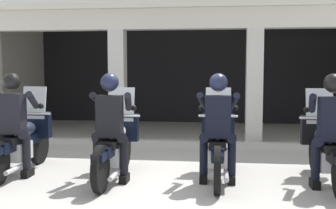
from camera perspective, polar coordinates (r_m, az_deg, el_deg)
The scene contains 11 objects.
ground_plane at distance 9.26m, azimuth 2.06°, elevation -5.30°, with size 80.00×80.00×0.00m, color #A8A59E.
station_building at distance 11.31m, azimuth 3.18°, elevation 6.60°, with size 10.14×4.20×3.10m.
kerb_strip at distance 8.85m, azimuth 1.99°, elevation -5.39°, with size 9.64×0.24×0.12m, color #B7B5AD.
motorcycle_far_left at distance 7.05m, azimuth -19.18°, elevation -4.72°, with size 0.62×2.04×1.35m.
police_officer_far_left at distance 6.74m, azimuth -20.35°, elevation -1.43°, with size 0.63×0.61×1.58m.
motorcycle_center_left at distance 6.40m, azimuth -7.17°, elevation -5.45°, with size 0.62×2.04×1.35m.
police_officer_center_left at distance 6.07m, azimuth -7.88°, elevation -1.86°, with size 0.63×0.61×1.58m.
motorcycle_center_right at distance 6.36m, azimuth 6.83°, elevation -5.53°, with size 0.62×2.04×1.35m.
police_officer_center_right at distance 6.01m, azimuth 6.85°, elevation -1.91°, with size 0.63×0.61×1.58m.
motorcycle_far_right at distance 6.45m, azimuth 20.72°, elevation -5.67°, with size 0.62×2.04×1.35m.
police_officer_far_right at distance 6.11m, azimuth 21.46°, elevation -2.11°, with size 0.63×0.61×1.58m.
Camera 1 is at (0.78, -6.08, 1.66)m, focal length 44.63 mm.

